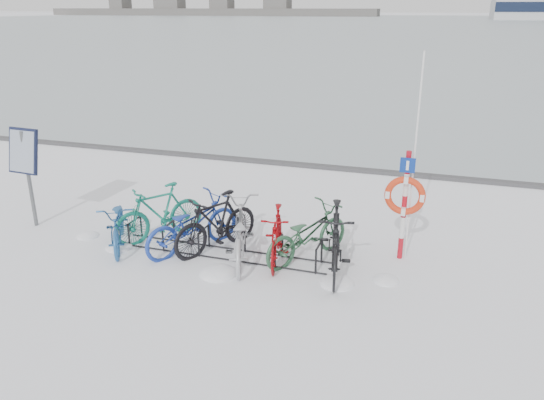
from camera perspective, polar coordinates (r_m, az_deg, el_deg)
The scene contains 16 objects.
ground at distance 9.78m, azimuth -5.36°, elevation -5.80°, with size 900.00×900.00×0.00m, color white.
ice_sheet at distance 163.15m, azimuth 17.48°, elevation 17.70°, with size 400.00×298.00×0.02m, color #9CAAB0.
quay_edge at distance 15.00m, azimuth 3.46°, elevation 3.76°, with size 400.00×0.25×0.10m, color #3F3F42.
bike_rack at distance 9.70m, azimuth -5.39°, elevation -4.84°, with size 4.00×0.48×0.46m.
info_board at distance 11.56m, azimuth -25.09°, elevation 4.21°, with size 0.70×0.30×2.04m.
lifebuoy_station at distance 9.35m, azimuth 14.13°, elevation 0.46°, with size 0.69×0.21×3.60m.
shoreline at distance 296.02m, azimuth -7.67°, elevation 19.61°, with size 180.00×12.00×9.50m.
bike_0 at distance 10.32m, azimuth -16.19°, elevation -2.27°, with size 0.62×1.79×0.94m, color #20538D.
bike_1 at distance 10.42m, azimuth -12.04°, elevation -1.16°, with size 0.52×1.85×1.11m, color #13705C.
bike_2 at distance 9.84m, azimuth -8.59°, elevation -2.40°, with size 0.70×2.01×1.06m, color #1C389B.
bike_3 at distance 9.75m, azimuth -6.05°, elevation -2.28°, with size 0.53×1.87×1.12m, color black.
bike_4 at distance 9.37m, azimuth -3.59°, elevation -3.30°, with size 0.72×2.06×1.08m, color #A2A4AA.
bike_5 at distance 9.32m, azimuth 0.50°, elevation -3.70°, with size 0.46×1.64×0.99m, color #8F060B.
bike_6 at distance 9.41m, azimuth 3.81°, elevation -3.46°, with size 0.67×1.92×1.01m, color #2C593B.
bike_7 at distance 8.95m, azimuth 6.85°, elevation -4.15°, with size 0.56×2.00×1.20m, color black.
snow_drifts at distance 9.50m, azimuth -4.23°, elevation -6.59°, with size 6.23×1.94×0.22m.
Camera 1 is at (3.55, -8.06, 4.25)m, focal length 35.00 mm.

